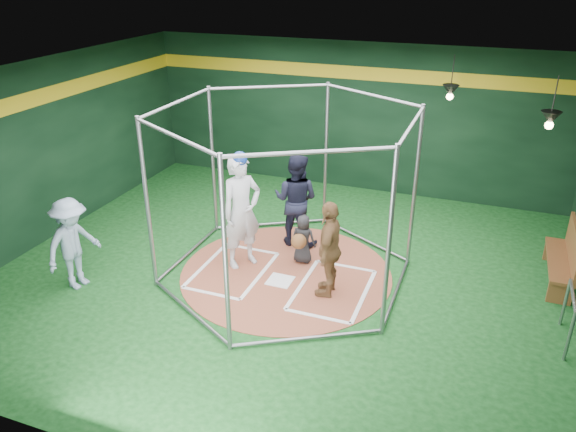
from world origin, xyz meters
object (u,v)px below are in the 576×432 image
at_px(visitor_leopard, 330,249).
at_px(dugout_bench, 566,256).
at_px(umpire, 296,200).
at_px(batter_figure, 242,211).

height_order(visitor_leopard, dugout_bench, visitor_leopard).
xyz_separation_m(umpire, dugout_bench, (4.87, 0.27, -0.43)).
relative_size(batter_figure, visitor_leopard, 1.30).
bearing_deg(batter_figure, visitor_leopard, -12.63).
height_order(batter_figure, umpire, batter_figure).
xyz_separation_m(batter_figure, umpire, (0.62, 1.14, -0.15)).
xyz_separation_m(visitor_leopard, umpire, (-1.15, 1.54, 0.09)).
height_order(batter_figure, visitor_leopard, batter_figure).
height_order(batter_figure, dugout_bench, batter_figure).
relative_size(visitor_leopard, umpire, 0.91).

